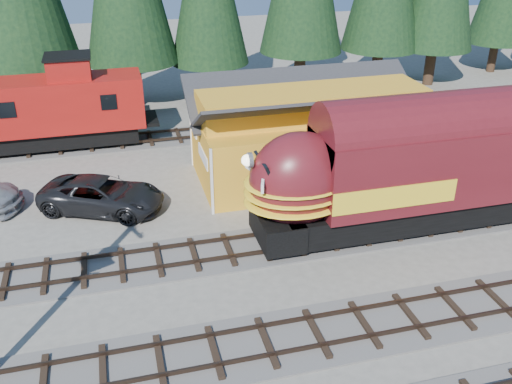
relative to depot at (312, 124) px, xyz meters
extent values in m
plane|color=#6B665B|center=(0.00, -10.50, -2.96)|extent=(120.00, 120.00, 0.00)
cube|color=#4C4947|center=(-10.00, 7.50, -2.92)|extent=(32.00, 3.20, 0.08)
cube|color=#38281E|center=(-10.00, 6.78, -2.71)|extent=(32.00, 0.08, 0.16)
cube|color=#38281E|center=(-10.00, 8.22, -2.71)|extent=(32.00, 0.08, 0.16)
cube|color=orange|center=(0.00, 0.00, -1.26)|extent=(12.00, 6.00, 3.40)
cube|color=gold|center=(0.00, 0.00, 1.16)|extent=(11.88, 3.30, 1.44)
cube|color=white|center=(-6.04, -1.00, -0.76)|extent=(0.06, 2.40, 0.60)
cube|color=black|center=(4.28, -6.50, -2.02)|extent=(15.82, 2.83, 1.22)
cube|color=#561319|center=(5.17, -6.50, 0.25)|extent=(14.43, 3.33, 3.33)
ellipsoid|color=#561319|center=(-2.94, -6.50, 0.14)|extent=(4.22, 3.26, 4.11)
sphere|color=white|center=(-5.14, -6.50, 1.25)|extent=(0.49, 0.49, 0.49)
cube|color=black|center=(-13.28, 7.50, -2.13)|extent=(9.04, 2.33, 1.00)
cube|color=#9D1410|center=(-13.28, 7.50, -0.12)|extent=(10.05, 2.91, 3.01)
cube|color=#9D1410|center=(-12.28, 7.50, 1.99)|extent=(2.41, 2.21, 1.21)
imported|color=black|center=(-11.08, -1.24, -2.14)|extent=(6.54, 5.00, 1.65)
camera|label=1|loc=(-10.17, -26.81, 10.43)|focal=40.00mm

